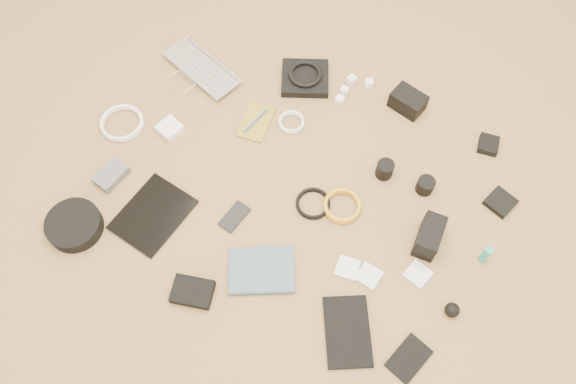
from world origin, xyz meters
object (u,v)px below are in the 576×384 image
at_px(tablet, 153,215).
at_px(laptop, 192,75).
at_px(paperback, 262,294).
at_px(phone, 234,217).
at_px(headphone_case, 74,225).
at_px(dslr_camera, 408,101).

bearing_deg(tablet, laptop, 115.54).
bearing_deg(tablet, paperback, -2.70).
relative_size(phone, paperback, 0.53).
relative_size(tablet, phone, 2.28).
bearing_deg(headphone_case, dslr_camera, 44.99).
bearing_deg(tablet, phone, 32.47).
xyz_separation_m(dslr_camera, paperback, (-0.22, -0.86, -0.02)).
bearing_deg(dslr_camera, paperback, -86.02).
distance_m(laptop, dslr_camera, 0.82).
xyz_separation_m(tablet, paperback, (0.45, -0.12, 0.00)).
xyz_separation_m(tablet, headphone_case, (-0.21, -0.14, 0.02)).
height_order(laptop, tablet, laptop).
bearing_deg(dslr_camera, phone, -104.02).
height_order(phone, paperback, paperback).
height_order(dslr_camera, phone, dslr_camera).
distance_m(dslr_camera, phone, 0.77).
distance_m(tablet, headphone_case, 0.25).
bearing_deg(dslr_camera, laptop, -149.96).
xyz_separation_m(dslr_camera, headphone_case, (-0.88, -0.88, -0.01)).
xyz_separation_m(tablet, phone, (0.26, 0.09, -0.00)).
bearing_deg(paperback, phone, 18.14).
distance_m(dslr_camera, headphone_case, 1.24).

